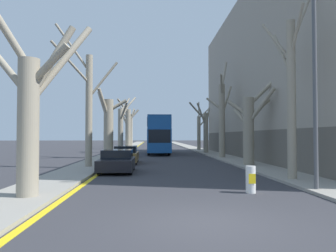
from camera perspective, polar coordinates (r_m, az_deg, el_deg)
ground_plane at (r=8.21m, az=6.70°, el=-16.38°), size 300.00×300.00×0.00m
sidewalk_left at (r=58.04m, az=-7.06°, el=-3.75°), size 2.43×120.00×0.12m
sidewalk_right at (r=58.29m, az=4.07°, el=-3.75°), size 2.43×120.00×0.12m
building_facade_right at (r=32.39m, az=21.42°, el=8.05°), size 10.08×35.37×15.08m
kerb_line_stripe at (r=57.95m, az=-5.68°, el=-3.81°), size 0.24×120.00×0.01m
street_tree_left_0 at (r=11.74m, az=-22.99°, el=3.04°), size 3.91×3.00×7.35m
street_tree_left_1 at (r=21.90m, az=-13.79°, el=3.68°), size 4.03×2.39×9.36m
street_tree_left_2 at (r=31.30m, az=-10.37°, el=0.16°), size 3.05×2.90×6.46m
street_tree_left_3 at (r=41.61m, az=-8.06°, el=0.15°), size 2.16×5.15×7.29m
street_tree_left_4 at (r=52.56m, az=-7.03°, el=-0.12°), size 3.41×3.36×7.94m
street_tree_left_5 at (r=62.86m, az=-6.51°, el=-0.23°), size 3.32×2.05×8.14m
street_tree_right_0 at (r=16.37m, az=20.58°, el=6.18°), size 2.58×3.81×9.13m
street_tree_right_1 at (r=23.33m, az=14.05°, el=0.09°), size 3.57×3.75×6.35m
street_tree_right_2 at (r=30.95m, az=9.38°, el=1.74°), size 2.67×3.71×9.31m
street_tree_right_3 at (r=39.45m, az=6.49°, el=-0.64°), size 2.94×2.45×6.10m
street_tree_right_4 at (r=47.19m, az=5.54°, el=-0.66°), size 2.63×1.82×7.15m
double_decker_bus at (r=38.28m, az=-1.67°, el=-1.23°), size 2.54×10.24×4.29m
parked_car_0 at (r=19.23m, az=-8.83°, el=-6.09°), size 1.89×4.05×1.28m
parked_car_1 at (r=25.37m, az=-7.35°, el=-5.01°), size 1.83×4.29×1.32m
lamp_post at (r=13.66m, az=23.83°, el=11.45°), size 1.40×0.20×9.38m
traffic_bollard at (r=12.45m, az=14.20°, el=-9.02°), size 0.36×0.37×0.98m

